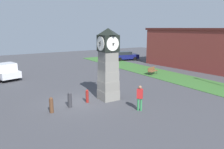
{
  "coord_description": "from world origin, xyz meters",
  "views": [
    {
      "loc": [
        14.88,
        -6.18,
        5.64
      ],
      "look_at": [
        0.21,
        2.97,
        1.91
      ],
      "focal_mm": 35.0,
      "sensor_mm": 36.0,
      "label": 1
    }
  ],
  "objects_px": {
    "bollard_mid_row": "(87,96)",
    "bollard_far_row": "(70,100)",
    "pedestrian_near_bench": "(140,96)",
    "car_silver_hatch": "(125,56)",
    "pedestrian_crossing_lot": "(104,72)",
    "bollard_end_row": "(51,105)",
    "bollard_near_tower": "(104,92)",
    "bench": "(152,70)",
    "pickup_truck": "(3,71)",
    "clock_tower": "(108,65)"
  },
  "relations": [
    {
      "from": "bollard_mid_row",
      "to": "bollard_far_row",
      "type": "bearing_deg",
      "value": -80.16
    },
    {
      "from": "bollard_mid_row",
      "to": "pedestrian_near_bench",
      "type": "relative_size",
      "value": 0.57
    },
    {
      "from": "car_silver_hatch",
      "to": "pedestrian_near_bench",
      "type": "xyz_separation_m",
      "value": [
        20.11,
        -13.04,
        0.24
      ]
    },
    {
      "from": "pedestrian_crossing_lot",
      "to": "bollard_end_row",
      "type": "bearing_deg",
      "value": -52.25
    },
    {
      "from": "bollard_near_tower",
      "to": "pedestrian_crossing_lot",
      "type": "xyz_separation_m",
      "value": [
        -4.95,
        2.8,
        0.42
      ]
    },
    {
      "from": "pedestrian_near_bench",
      "to": "bollard_end_row",
      "type": "bearing_deg",
      "value": -118.15
    },
    {
      "from": "bench",
      "to": "bollard_near_tower",
      "type": "bearing_deg",
      "value": -62.9
    },
    {
      "from": "bollard_far_row",
      "to": "bollard_end_row",
      "type": "bearing_deg",
      "value": -76.59
    },
    {
      "from": "bollard_mid_row",
      "to": "bollard_end_row",
      "type": "distance_m",
      "value": 3.01
    },
    {
      "from": "pickup_truck",
      "to": "bollard_end_row",
      "type": "bearing_deg",
      "value": 7.22
    },
    {
      "from": "car_silver_hatch",
      "to": "pedestrian_near_bench",
      "type": "distance_m",
      "value": 23.97
    },
    {
      "from": "bollard_mid_row",
      "to": "pedestrian_near_bench",
      "type": "distance_m",
      "value": 4.19
    },
    {
      "from": "bollard_near_tower",
      "to": "bench",
      "type": "xyz_separation_m",
      "value": [
        -4.94,
        9.65,
        -0.06
      ]
    },
    {
      "from": "pickup_truck",
      "to": "bollard_far_row",
      "type": "bearing_deg",
      "value": 13.85
    },
    {
      "from": "pickup_truck",
      "to": "pedestrian_crossing_lot",
      "type": "xyz_separation_m",
      "value": [
        7.13,
        8.91,
        0.08
      ]
    },
    {
      "from": "bollard_mid_row",
      "to": "pickup_truck",
      "type": "height_order",
      "value": "pickup_truck"
    },
    {
      "from": "bollard_mid_row",
      "to": "bollard_end_row",
      "type": "xyz_separation_m",
      "value": [
        0.6,
        -2.94,
        0.03
      ]
    },
    {
      "from": "bollard_far_row",
      "to": "pickup_truck",
      "type": "height_order",
      "value": "pickup_truck"
    },
    {
      "from": "pickup_truck",
      "to": "bench",
      "type": "bearing_deg",
      "value": 65.6
    },
    {
      "from": "bollard_mid_row",
      "to": "pedestrian_crossing_lot",
      "type": "bearing_deg",
      "value": 139.23
    },
    {
      "from": "bench",
      "to": "pedestrian_near_bench",
      "type": "bearing_deg",
      "value": -46.26
    },
    {
      "from": "clock_tower",
      "to": "car_silver_hatch",
      "type": "height_order",
      "value": "clock_tower"
    },
    {
      "from": "bollard_end_row",
      "to": "bench",
      "type": "relative_size",
      "value": 0.64
    },
    {
      "from": "bollard_near_tower",
      "to": "pedestrian_crossing_lot",
      "type": "distance_m",
      "value": 5.71
    },
    {
      "from": "bollard_mid_row",
      "to": "clock_tower",
      "type": "bearing_deg",
      "value": 84.05
    },
    {
      "from": "bollard_end_row",
      "to": "bench",
      "type": "height_order",
      "value": "bollard_end_row"
    },
    {
      "from": "car_silver_hatch",
      "to": "bollard_far_row",
      "type": "bearing_deg",
      "value": -44.93
    },
    {
      "from": "bollard_far_row",
      "to": "pickup_truck",
      "type": "distance_m",
      "value": 12.81
    },
    {
      "from": "clock_tower",
      "to": "bench",
      "type": "relative_size",
      "value": 3.33
    },
    {
      "from": "car_silver_hatch",
      "to": "pedestrian_crossing_lot",
      "type": "height_order",
      "value": "pedestrian_crossing_lot"
    },
    {
      "from": "bollard_end_row",
      "to": "bench",
      "type": "xyz_separation_m",
      "value": [
        -5.63,
        14.13,
        -0.02
      ]
    },
    {
      "from": "bollard_mid_row",
      "to": "bollard_far_row",
      "type": "distance_m",
      "value": 1.52
    },
    {
      "from": "pedestrian_crossing_lot",
      "to": "bollard_far_row",
      "type": "bearing_deg",
      "value": -47.8
    },
    {
      "from": "bollard_near_tower",
      "to": "pedestrian_crossing_lot",
      "type": "relative_size",
      "value": 0.66
    },
    {
      "from": "pickup_truck",
      "to": "pedestrian_near_bench",
      "type": "bearing_deg",
      "value": 23.89
    },
    {
      "from": "clock_tower",
      "to": "bollard_end_row",
      "type": "distance_m",
      "value": 5.26
    },
    {
      "from": "bollard_near_tower",
      "to": "clock_tower",
      "type": "bearing_deg",
      "value": 41.04
    },
    {
      "from": "clock_tower",
      "to": "bench",
      "type": "height_order",
      "value": "clock_tower"
    },
    {
      "from": "bollard_mid_row",
      "to": "bollard_far_row",
      "type": "xyz_separation_m",
      "value": [
        0.26,
        -1.5,
        0.06
      ]
    },
    {
      "from": "bollard_end_row",
      "to": "pedestrian_crossing_lot",
      "type": "height_order",
      "value": "pedestrian_crossing_lot"
    },
    {
      "from": "pedestrian_near_bench",
      "to": "pedestrian_crossing_lot",
      "type": "xyz_separation_m",
      "value": [
        -8.48,
        2.0,
        -0.03
      ]
    },
    {
      "from": "bollard_end_row",
      "to": "bench",
      "type": "distance_m",
      "value": 15.21
    },
    {
      "from": "clock_tower",
      "to": "pedestrian_near_bench",
      "type": "distance_m",
      "value": 3.75
    },
    {
      "from": "bollard_far_row",
      "to": "bench",
      "type": "height_order",
      "value": "bollard_far_row"
    },
    {
      "from": "bollard_far_row",
      "to": "bollard_end_row",
      "type": "height_order",
      "value": "bollard_far_row"
    },
    {
      "from": "bollard_near_tower",
      "to": "car_silver_hatch",
      "type": "bearing_deg",
      "value": 140.14
    },
    {
      "from": "clock_tower",
      "to": "bollard_far_row",
      "type": "bearing_deg",
      "value": -88.7
    },
    {
      "from": "pedestrian_crossing_lot",
      "to": "bollard_mid_row",
      "type": "bearing_deg",
      "value": -40.77
    },
    {
      "from": "bench",
      "to": "pedestrian_crossing_lot",
      "type": "xyz_separation_m",
      "value": [
        -0.02,
        -6.85,
        0.48
      ]
    },
    {
      "from": "bollard_near_tower",
      "to": "bollard_end_row",
      "type": "bearing_deg",
      "value": -81.24
    }
  ]
}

